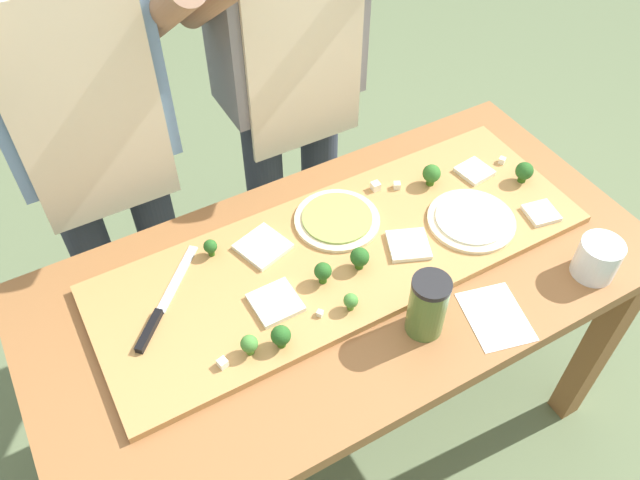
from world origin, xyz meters
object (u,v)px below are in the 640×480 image
Objects in this scene: cheese_crumble_f at (223,363)px; recipe_note at (496,317)px; pizza_whole_white_garlic at (471,220)px; cheese_crumble_a at (429,277)px; broccoli_floret_center_left at (323,272)px; cheese_crumble_b at (397,185)px; broccoli_floret_front_left at (351,301)px; sauce_jar at (428,306)px; broccoli_floret_front_right at (524,171)px; cheese_crumble_c at (320,313)px; prep_table at (343,303)px; broccoli_floret_center_right at (432,174)px; cook_right at (289,65)px; broccoli_floret_back_left at (249,344)px; broccoli_floret_back_mid at (281,336)px; cheese_crumble_e at (376,186)px; broccoli_floret_front_mid at (210,247)px; flour_cup at (597,260)px; pizza_slice_center at (541,213)px; pizza_slice_far_left at (263,247)px; pizza_slice_near_left at (276,303)px; cheese_crumble_d at (502,160)px; chefs_knife at (160,311)px; pizza_slice_far_right at (474,171)px; cook_left at (88,127)px; pizza_slice_near_right at (408,245)px; pizza_whole_pesto_green at (337,219)px.

recipe_note is at bearing -16.46° from cheese_crumble_f.
cheese_crumble_a is at bearing -154.25° from pizza_whole_white_garlic.
broccoli_floret_center_left reaches higher than pizza_whole_white_garlic.
cheese_crumble_b is at bearing 86.16° from recipe_note.
broccoli_floret_front_left is 0.17m from sauce_jar.
cheese_crumble_c is at bearing -170.34° from broccoli_floret_front_right.
broccoli_floret_center_left reaches higher than cheese_crumble_f.
broccoli_floret_front_right reaches higher than prep_table.
cook_right reaches higher than broccoli_floret_center_right.
broccoli_floret_front_left is (0.25, -0.01, -0.00)m from broccoli_floret_back_left.
broccoli_floret_back_mid is 0.54m from cheese_crumble_e.
cook_right is (-0.41, 0.55, 0.15)m from broccoli_floret_front_right.
broccoli_floret_center_right reaches higher than broccoli_floret_front_mid.
broccoli_floret_front_left is at bearing -167.71° from broccoli_floret_front_right.
pizza_slice_center is at bearing 87.17° from flour_cup.
pizza_slice_far_left is at bearing -173.23° from cheese_crumble_e.
broccoli_floret_back_left is 0.84m from flour_cup.
pizza_slice_near_left is 1.01× the size of flour_cup.
pizza_slice_far_left is at bearing 176.80° from cheese_crumble_d.
broccoli_floret_back_left is at bearing 0.89° from cheese_crumble_f.
cheese_crumble_a is 0.89× the size of cheese_crumble_e.
chefs_knife is at bearing -170.96° from cheese_crumble_e.
cheese_crumble_d is at bearing -10.55° from cheese_crumble_b.
pizza_slice_center is (0.05, -0.21, 0.00)m from pizza_slice_far_right.
broccoli_floret_back_mid is 0.57m from cheese_crumble_b.
broccoli_floret_center_right is 0.50m from cook_right.
pizza_slice_near_left is 0.13m from broccoli_floret_center_left.
cheese_crumble_b is 1.35× the size of cheese_crumble_c.
pizza_slice_far_right is 1.33× the size of broccoli_floret_center_right.
broccoli_floret_center_right reaches higher than cheese_crumble_e.
pizza_slice_near_left is 0.22m from broccoli_floret_front_mid.
cook_left reaches higher than cheese_crumble_d.
pizza_whole_white_garlic is 11.77× the size of cheese_crumble_f.
broccoli_floret_front_right is at bearing 7.97° from cheese_crumble_f.
cheese_crumble_a is at bearing -37.97° from broccoli_floret_front_mid.
cook_right is (0.01, 0.70, 0.17)m from cheese_crumble_a.
broccoli_floret_front_right is at bearing 6.51° from pizza_slice_near_right.
cheese_crumble_e is at bearing 167.28° from cheese_crumble_d.
pizza_whole_white_garlic is 1.32× the size of recipe_note.
chefs_knife is at bearing 149.36° from cheese_crumble_c.
broccoli_floret_center_right is at bearing 52.37° from sauce_jar.
cook_right is at bearing 77.30° from pizza_whole_pesto_green.
prep_table is at bearing -37.17° from broccoli_floret_front_mid.
cheese_crumble_c is 0.61× the size of cheese_crumble_e.
broccoli_floret_back_mid reaches higher than broccoli_floret_back_left.
cheese_crumble_c is 0.40m from recipe_note.
pizza_slice_near_left is at bearing -170.61° from cheese_crumble_d.
prep_table is 0.31m from broccoli_floret_back_mid.
pizza_whole_white_garlic is at bearing -2.40° from broccoli_floret_center_left.
broccoli_floret_front_left is at bearing -0.96° from cheese_crumble_f.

